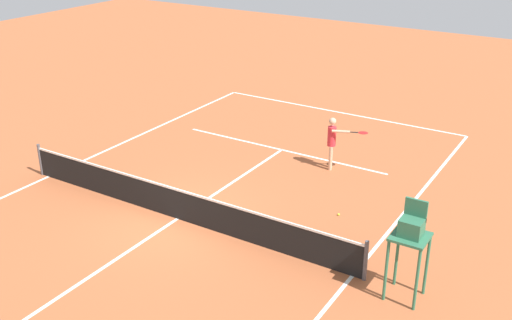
# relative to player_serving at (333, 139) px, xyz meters

# --- Properties ---
(ground_plane) EXTENTS (60.00, 60.00, 0.00)m
(ground_plane) POSITION_rel_player_serving_xyz_m (2.25, 5.45, -1.09)
(ground_plane) COLOR #AD5933
(court_lines) EXTENTS (10.85, 21.95, 0.01)m
(court_lines) POSITION_rel_player_serving_xyz_m (2.25, 5.45, -1.09)
(court_lines) COLOR white
(court_lines) RESTS_ON ground
(tennis_net) EXTENTS (11.45, 0.10, 1.07)m
(tennis_net) POSITION_rel_player_serving_xyz_m (2.25, 5.45, -0.59)
(tennis_net) COLOR #4C4C51
(tennis_net) RESTS_ON ground
(player_serving) EXTENTS (1.34, 0.61, 1.81)m
(player_serving) POSITION_rel_player_serving_xyz_m (0.00, 0.00, 0.00)
(player_serving) COLOR #D8A884
(player_serving) RESTS_ON ground
(tennis_ball) EXTENTS (0.07, 0.07, 0.07)m
(tennis_ball) POSITION_rel_player_serving_xyz_m (-1.57, 2.86, -1.05)
(tennis_ball) COLOR #CCE033
(tennis_ball) RESTS_ON ground
(umpire_chair) EXTENTS (0.80, 0.80, 2.41)m
(umpire_chair) POSITION_rel_player_serving_xyz_m (-4.44, 5.57, 0.52)
(umpire_chair) COLOR #2D6B4C
(umpire_chair) RESTS_ON ground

